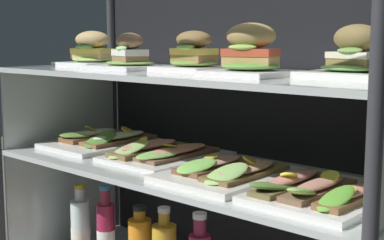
{
  "coord_description": "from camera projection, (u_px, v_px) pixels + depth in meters",
  "views": [
    {
      "loc": [
        1.03,
        -1.12,
        0.75
      ],
      "look_at": [
        0.0,
        0.0,
        0.53
      ],
      "focal_mm": 52.59,
      "sensor_mm": 36.0,
      "label": 1
    }
  ],
  "objects": [
    {
      "name": "case_frame",
      "position": [
        230.0,
        121.0,
        1.66
      ],
      "size": [
        1.29,
        0.51,
        0.96
      ],
      "color": "#333338",
      "rests_on": "ground"
    },
    {
      "name": "riser_lower_tier",
      "position": [
        192.0,
        234.0,
        1.59
      ],
      "size": [
        1.24,
        0.45,
        0.35
      ],
      "color": "silver",
      "rests_on": "case_base_deck"
    },
    {
      "name": "shelf_lower_glass",
      "position": [
        192.0,
        170.0,
        1.56
      ],
      "size": [
        1.25,
        0.46,
        0.02
      ],
      "primitive_type": "cube",
      "color": "silver",
      "rests_on": "riser_lower_tier"
    },
    {
      "name": "riser_upper_tier",
      "position": [
        192.0,
        123.0,
        1.54
      ],
      "size": [
        1.24,
        0.45,
        0.25
      ],
      "color": "silver",
      "rests_on": "shelf_lower_glass"
    },
    {
      "name": "shelf_upper_glass",
      "position": [
        192.0,
        74.0,
        1.52
      ],
      "size": [
        1.25,
        0.46,
        0.02
      ],
      "primitive_type": "cube",
      "color": "silver",
      "rests_on": "riser_upper_tier"
    },
    {
      "name": "plated_roll_sandwich_center",
      "position": [
        92.0,
        53.0,
        1.84
      ],
      "size": [
        0.19,
        0.19,
        0.11
      ],
      "color": "white",
      "rests_on": "shelf_upper_glass"
    },
    {
      "name": "plated_roll_sandwich_near_right_corner",
      "position": [
        130.0,
        57.0,
        1.64
      ],
      "size": [
        0.21,
        0.21,
        0.11
      ],
      "color": "white",
      "rests_on": "shelf_upper_glass"
    },
    {
      "name": "plated_roll_sandwich_mid_right",
      "position": [
        193.0,
        56.0,
        1.52
      ],
      "size": [
        0.18,
        0.18,
        0.11
      ],
      "color": "white",
      "rests_on": "shelf_upper_glass"
    },
    {
      "name": "plated_roll_sandwich_near_left_corner",
      "position": [
        250.0,
        57.0,
        1.32
      ],
      "size": [
        0.19,
        0.19,
        0.13
      ],
      "color": "white",
      "rests_on": "shelf_upper_glass"
    },
    {
      "name": "plated_roll_sandwich_mid_left",
      "position": [
        356.0,
        60.0,
        1.25
      ],
      "size": [
        0.21,
        0.21,
        0.12
      ],
      "color": "white",
      "rests_on": "shelf_upper_glass"
    },
    {
      "name": "open_sandwich_tray_far_left",
      "position": [
        102.0,
        140.0,
        1.87
      ],
      "size": [
        0.26,
        0.35,
        0.06
      ],
      "color": "white",
      "rests_on": "shelf_lower_glass"
    },
    {
      "name": "open_sandwich_tray_mid_left",
      "position": [
        162.0,
        153.0,
        1.66
      ],
      "size": [
        0.26,
        0.35,
        0.07
      ],
      "color": "white",
      "rests_on": "shelf_lower_glass"
    },
    {
      "name": "open_sandwich_tray_far_right",
      "position": [
        227.0,
        172.0,
        1.42
      ],
      "size": [
        0.26,
        0.35,
        0.06
      ],
      "color": "white",
      "rests_on": "shelf_lower_glass"
    },
    {
      "name": "open_sandwich_tray_center",
      "position": [
        321.0,
        192.0,
        1.23
      ],
      "size": [
        0.26,
        0.35,
        0.06
      ],
      "color": "white",
      "rests_on": "shelf_lower_glass"
    },
    {
      "name": "juice_bottle_back_center",
      "position": [
        81.0,
        226.0,
        1.91
      ],
      "size": [
        0.07,
        0.07,
        0.24
      ],
      "color": "white",
      "rests_on": "case_base_deck"
    },
    {
      "name": "juice_bottle_front_second",
      "position": [
        106.0,
        232.0,
        1.82
      ],
      "size": [
        0.06,
        0.06,
        0.26
      ],
      "color": "#9A1D3F",
      "rests_on": "case_base_deck"
    }
  ]
}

